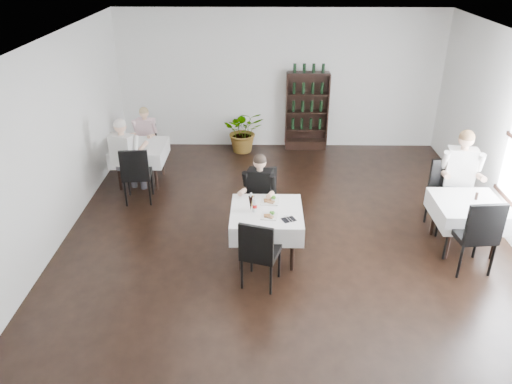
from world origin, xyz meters
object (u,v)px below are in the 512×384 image
(wine_shelf, at_px, (307,112))
(diner_main, at_px, (259,190))
(potted_tree, at_px, (244,131))
(main_table, at_px, (266,219))

(wine_shelf, xyz_separation_m, diner_main, (-1.02, -3.72, -0.06))
(potted_tree, distance_m, diner_main, 3.55)
(potted_tree, xyz_separation_m, diner_main, (0.36, -3.52, 0.31))
(diner_main, bearing_deg, wine_shelf, 74.67)
(diner_main, bearing_deg, main_table, -78.76)
(main_table, distance_m, potted_tree, 4.15)
(wine_shelf, bearing_deg, diner_main, -105.33)
(main_table, height_order, diner_main, diner_main)
(wine_shelf, height_order, main_table, wine_shelf)
(potted_tree, relative_size, diner_main, 0.70)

